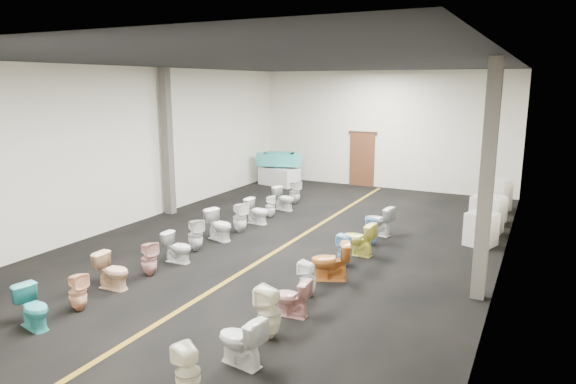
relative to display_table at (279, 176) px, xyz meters
name	(u,v)px	position (x,y,z in m)	size (l,w,h in m)	color
floor	(291,242)	(3.80, -6.55, -0.36)	(16.00, 16.00, 0.00)	black
ceiling	(291,63)	(3.80, -6.55, 4.14)	(16.00, 16.00, 0.00)	black
wall_back	(383,130)	(3.80, 1.45, 1.89)	(10.00, 10.00, 0.00)	silver
wall_left	(138,145)	(-1.20, -6.55, 1.89)	(16.00, 16.00, 0.00)	silver
wall_right	(508,171)	(8.80, -6.55, 1.89)	(16.00, 16.00, 0.00)	silver
aisle_stripe	(291,242)	(3.80, -6.55, -0.35)	(0.12, 15.60, 0.01)	#876413
back_door	(362,160)	(3.00, 1.39, 0.69)	(1.00, 0.10, 2.10)	#562D19
door_frame	(363,133)	(3.00, 1.40, 1.76)	(1.15, 0.08, 0.10)	#331C11
column_left	(168,142)	(-0.95, -5.55, 1.89)	(0.25, 0.25, 4.50)	#59544C
column_right	(487,182)	(8.55, -8.05, 1.89)	(0.25, 0.25, 4.50)	#59544C
display_table	(279,176)	(0.00, 0.00, 0.00)	(1.61, 0.80, 0.71)	white
bathtub	(279,159)	(0.00, 0.00, 0.71)	(1.81, 1.02, 0.55)	#42BEBB
appliance_crate_a	(481,229)	(8.20, -4.63, 0.06)	(0.65, 0.65, 0.84)	silver
appliance_crate_b	(487,215)	(8.20, -3.42, 0.16)	(0.75, 0.75, 1.03)	silver
appliance_crate_c	(491,209)	(8.20, -2.13, 0.02)	(0.67, 0.67, 0.76)	silver
appliance_crate_d	(497,195)	(8.20, -0.57, 0.16)	(0.73, 0.73, 1.04)	silver
toilet_left_0	(33,308)	(2.05, -12.74, 0.00)	(0.40, 0.71, 0.72)	teal
toilet_left_1	(78,292)	(2.16, -11.92, 0.00)	(0.32, 0.33, 0.71)	#FEBB8F
toilet_left_2	(113,271)	(1.97, -10.88, 0.01)	(0.41, 0.72, 0.73)	beige
toilet_left_3	(149,259)	(2.12, -10.01, 0.02)	(0.34, 0.34, 0.75)	#DB9F9A
toilet_left_4	(178,247)	(2.14, -9.06, -0.01)	(0.39, 0.69, 0.70)	silver
toilet_left_5	(195,235)	(2.01, -8.22, 0.05)	(0.36, 0.37, 0.81)	silver
toilet_left_6	(219,225)	(2.02, -7.21, 0.04)	(0.45, 0.79, 0.80)	white
toilet_left_7	(240,217)	(2.13, -6.37, 0.06)	(0.38, 0.39, 0.84)	white
toilet_left_8	(257,211)	(2.11, -5.38, 0.01)	(0.41, 0.72, 0.74)	white
toilet_left_9	(270,206)	(2.10, -4.58, -0.02)	(0.31, 0.31, 0.68)	white
toilet_left_10	(284,199)	(2.06, -3.56, 0.02)	(0.42, 0.74, 0.75)	white
toilet_left_11	(295,192)	(1.98, -2.62, 0.04)	(0.36, 0.37, 0.80)	silver
toilet_right_0	(188,372)	(5.58, -13.16, 0.01)	(0.33, 0.34, 0.74)	#F1E9C6
toilet_right_1	(241,340)	(5.76, -12.16, 0.03)	(0.43, 0.75, 0.77)	white
toilet_right_2	(269,312)	(5.73, -11.25, 0.07)	(0.39, 0.40, 0.86)	#EDE4C2
toilet_right_3	(291,298)	(5.70, -10.39, -0.01)	(0.39, 0.68, 0.69)	#D1928B
toilet_right_4	(308,279)	(5.60, -9.48, -0.01)	(0.32, 0.32, 0.70)	white
toilet_right_5	(330,261)	(5.68, -8.51, 0.05)	(0.46, 0.81, 0.82)	orange
toilet_right_6	(345,250)	(5.64, -7.54, 0.00)	(0.32, 0.33, 0.72)	#7CBDE5
toilet_right_7	(358,239)	(5.67, -6.74, 0.05)	(0.45, 0.79, 0.81)	#F5EA5D
toilet_right_8	(372,231)	(5.72, -5.81, 0.01)	(0.33, 0.34, 0.73)	#7CB4EC
toilet_right_9	(378,221)	(5.61, -4.91, 0.04)	(0.45, 0.79, 0.80)	silver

